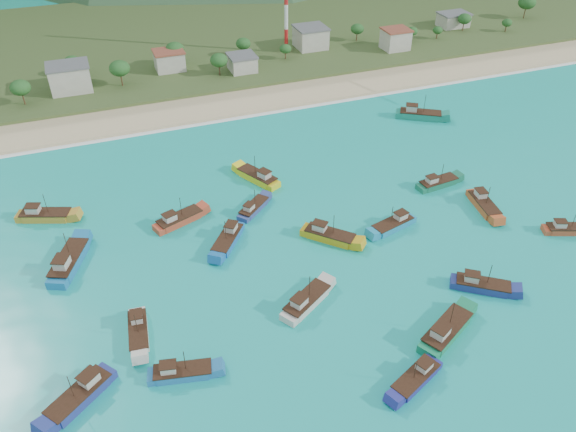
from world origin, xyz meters
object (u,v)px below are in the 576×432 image
object	(u,v)px
boat_3	(69,262)
boat_13	(306,302)
boat_9	(179,220)
boat_23	(182,373)
boat_15	(139,332)
boat_10	(438,183)
boat_8	(253,208)
boat_5	(329,236)
boat_14	(481,286)
boat_19	(567,230)
boat_6	(416,378)
boat_25	(228,240)
boat_16	(80,396)
boat_29	(45,216)
boat_24	(419,115)
boat_7	(446,331)
boat_17	(483,205)
boat_18	(393,225)
boat_4	(258,177)

from	to	relation	value
boat_3	boat_13	size ratio (longest dim) A/B	1.19
boat_9	boat_23	xyz separation A→B (m)	(-7.42, -38.11, -0.09)
boat_15	boat_23	distance (m)	11.57
boat_10	boat_8	bearing A→B (deg)	-103.30
boat_3	boat_10	world-z (taller)	boat_3
boat_5	boat_10	size ratio (longest dim) A/B	0.99
boat_13	boat_8	bearing A→B (deg)	148.32
boat_14	boat_19	xyz separation A→B (m)	(26.11, 7.77, -0.12)
boat_6	boat_25	distance (m)	44.97
boat_14	boat_16	distance (m)	68.11
boat_15	boat_29	distance (m)	40.88
boat_10	boat_24	world-z (taller)	boat_24
boat_14	boat_16	size ratio (longest dim) A/B	0.95
boat_5	boat_7	size ratio (longest dim) A/B	0.82
boat_16	boat_19	bearing A→B (deg)	-123.40
boat_29	boat_17	bearing A→B (deg)	92.14
boat_10	boat_15	world-z (taller)	boat_10
boat_5	boat_23	world-z (taller)	boat_5
boat_13	boat_15	xyz separation A→B (m)	(-27.91, 3.34, -0.11)
boat_3	boat_15	world-z (taller)	boat_3
boat_18	boat_6	bearing A→B (deg)	141.33
boat_8	boat_16	xyz separation A→B (m)	(-37.51, -35.88, 0.23)
boat_16	boat_25	xyz separation A→B (m)	(29.55, 27.34, -0.06)
boat_4	boat_29	distance (m)	45.88
boat_8	boat_24	world-z (taller)	boat_24
boat_19	boat_24	bearing A→B (deg)	-158.12
boat_4	boat_24	size ratio (longest dim) A/B	0.91
boat_3	boat_17	bearing A→B (deg)	16.38
boat_3	boat_6	size ratio (longest dim) A/B	1.30
boat_3	boat_17	world-z (taller)	boat_3
boat_9	boat_19	bearing A→B (deg)	46.86
boat_9	boat_13	bearing A→B (deg)	6.44
boat_4	boat_17	size ratio (longest dim) A/B	1.04
boat_9	boat_25	xyz separation A→B (m)	(7.66, -9.82, 0.01)
boat_29	boat_5	bearing A→B (deg)	83.09
boat_5	boat_15	size ratio (longest dim) A/B	1.01
boat_6	boat_16	bearing A→B (deg)	49.61
boat_4	boat_5	size ratio (longest dim) A/B	1.12
boat_14	boat_17	distance (m)	25.93
boat_18	boat_25	bearing A→B (deg)	63.18
boat_10	boat_16	size ratio (longest dim) A/B	0.95
boat_3	boat_5	world-z (taller)	boat_3
boat_5	boat_15	xyz separation A→B (m)	(-38.89, -11.94, -0.13)
boat_4	boat_3	bearing A→B (deg)	173.18
boat_9	boat_19	size ratio (longest dim) A/B	1.14
boat_16	boat_29	xyz separation A→B (m)	(-3.77, 48.17, 0.00)
boat_9	boat_24	distance (m)	75.34
boat_16	boat_24	distance (m)	111.65
boat_8	boat_10	bearing A→B (deg)	41.96
boat_19	boat_29	xyz separation A→B (m)	(-97.98, 41.34, 0.20)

